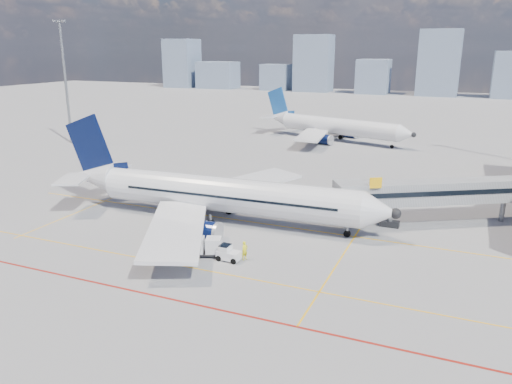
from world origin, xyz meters
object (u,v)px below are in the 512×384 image
main_aircraft (214,194)px  ramp_worker (245,251)px  baggage_tug (228,253)px  second_aircraft (333,126)px  belt_loader (174,218)px  cargo_dolly (205,246)px

main_aircraft → ramp_worker: main_aircraft is taller
main_aircraft → baggage_tug: main_aircraft is taller
second_aircraft → baggage_tug: (7.32, -68.25, -2.47)m
main_aircraft → ramp_worker: (8.19, -9.31, -2.27)m
baggage_tug → belt_loader: (-10.71, 7.41, -0.21)m
second_aircraft → ramp_worker: second_aircraft is taller
main_aircraft → cargo_dolly: bearing=-69.3°
cargo_dolly → baggage_tug: bearing=-22.4°
main_aircraft → baggage_tug: size_ratio=18.43×
second_aircraft → cargo_dolly: second_aircraft is taller
main_aircraft → belt_loader: size_ratio=8.13×
second_aircraft → cargo_dolly: size_ratio=9.77×
baggage_tug → ramp_worker: ramp_worker is taller
baggage_tug → cargo_dolly: 2.55m
second_aircraft → belt_loader: size_ratio=7.08×
belt_loader → baggage_tug: bearing=-19.6°
main_aircraft → belt_loader: 5.50m
main_aircraft → cargo_dolly: size_ratio=11.21×
baggage_tug → ramp_worker: size_ratio=1.21×
baggage_tug → cargo_dolly: bearing=179.8°
belt_loader → ramp_worker: size_ratio=2.75×
baggage_tug → cargo_dolly: (-2.53, 0.10, 0.29)m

